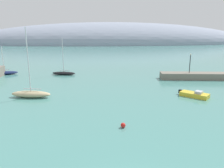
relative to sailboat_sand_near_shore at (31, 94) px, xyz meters
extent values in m
cube|color=gray|center=(34.61, 10.75, 0.08)|extent=(19.67, 5.53, 1.41)
ellipsoid|color=#8E99AD|center=(29.22, 166.80, -0.62)|extent=(256.33, 81.21, 37.08)
ellipsoid|color=#C6B284|center=(0.00, 0.00, -0.10)|extent=(6.60, 2.99, 1.05)
cylinder|color=silver|center=(0.00, 0.00, 5.36)|extent=(0.15, 0.15, 9.86)
cube|color=silver|center=(0.28, -0.05, 0.78)|extent=(2.84, 0.61, 0.10)
ellipsoid|color=navy|center=(-11.46, 20.16, -0.20)|extent=(6.35, 3.62, 0.85)
cylinder|color=silver|center=(-11.46, 20.16, 3.22)|extent=(0.14, 0.14, 6.01)
cube|color=silver|center=(-11.72, 20.08, 0.57)|extent=(2.63, 0.97, 0.10)
ellipsoid|color=black|center=(2.92, 18.80, -0.25)|extent=(6.05, 3.16, 0.75)
cylinder|color=silver|center=(2.92, 18.80, 4.15)|extent=(0.15, 0.15, 8.05)
cube|color=silver|center=(3.18, 18.74, 0.48)|extent=(2.55, 0.69, 0.10)
cube|color=yellow|center=(26.09, -2.13, -0.30)|extent=(4.43, 4.39, 0.66)
cube|color=black|center=(24.38, -0.45, -0.13)|extent=(0.57, 0.57, 0.59)
cube|color=#B2B7C1|center=(26.55, -2.58, 0.23)|extent=(1.55, 1.55, 0.40)
sphere|color=red|center=(12.99, -12.69, -0.35)|extent=(0.54, 0.54, 0.54)
cylinder|color=black|center=(31.08, 11.10, 2.71)|extent=(0.16, 0.16, 3.85)
sphere|color=#EAEACC|center=(31.08, 11.10, 4.81)|extent=(0.36, 0.36, 0.36)
camera|label=1|loc=(9.71, -34.74, 9.56)|focal=35.29mm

